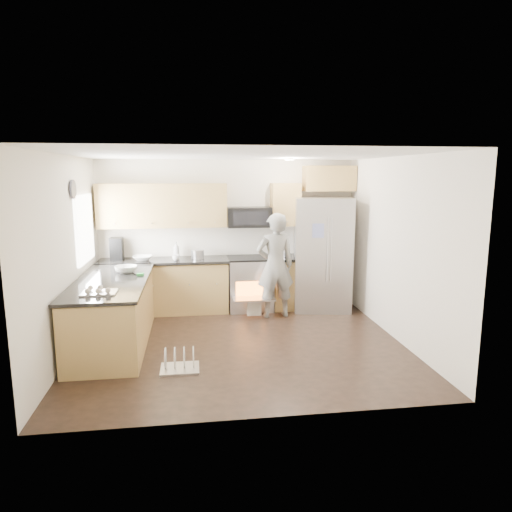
{
  "coord_description": "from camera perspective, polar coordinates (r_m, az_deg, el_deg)",
  "views": [
    {
      "loc": [
        -0.62,
        -6.06,
        2.34
      ],
      "look_at": [
        0.29,
        0.5,
        1.16
      ],
      "focal_mm": 32.0,
      "sensor_mm": 36.0,
      "label": 1
    }
  ],
  "objects": [
    {
      "name": "stove_range",
      "position": [
        7.99,
        -0.76,
        -1.93
      ],
      "size": [
        0.76,
        0.97,
        1.79
      ],
      "color": "#B7B7BC",
      "rests_on": "ground"
    },
    {
      "name": "refrigerator",
      "position": [
        8.02,
        8.29,
        0.24
      ],
      "size": [
        1.08,
        0.9,
        1.96
      ],
      "rotation": [
        0.0,
        0.0,
        -0.17
      ],
      "color": "#B7B7BC",
      "rests_on": "ground"
    },
    {
      "name": "person",
      "position": [
        7.52,
        2.42,
        -1.19
      ],
      "size": [
        0.67,
        0.48,
        1.74
      ],
      "primitive_type": "imported",
      "rotation": [
        0.0,
        0.0,
        3.24
      ],
      "color": "gray",
      "rests_on": "ground"
    },
    {
      "name": "back_cabinet_run",
      "position": [
        7.93,
        -7.57,
        0.01
      ],
      "size": [
        4.45,
        0.64,
        2.5
      ],
      "color": "#A47E41",
      "rests_on": "ground"
    },
    {
      "name": "room_shell",
      "position": [
        6.14,
        -2.41,
        3.85
      ],
      "size": [
        4.54,
        4.04,
        2.62
      ],
      "color": "white",
      "rests_on": "ground"
    },
    {
      "name": "ground",
      "position": [
        6.53,
        -1.96,
        -10.93
      ],
      "size": [
        4.5,
        4.5,
        0.0
      ],
      "primitive_type": "plane",
      "color": "black",
      "rests_on": "ground"
    },
    {
      "name": "dish_rack",
      "position": [
        5.77,
        -9.51,
        -13.15
      ],
      "size": [
        0.47,
        0.37,
        0.29
      ],
      "rotation": [
        0.0,
        0.0,
        -0.0
      ],
      "color": "#B7B7BC",
      "rests_on": "ground"
    },
    {
      "name": "peninsula",
      "position": [
        6.68,
        -17.42,
        -6.72
      ],
      "size": [
        0.96,
        2.36,
        1.03
      ],
      "color": "#A47E41",
      "rests_on": "ground"
    }
  ]
}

